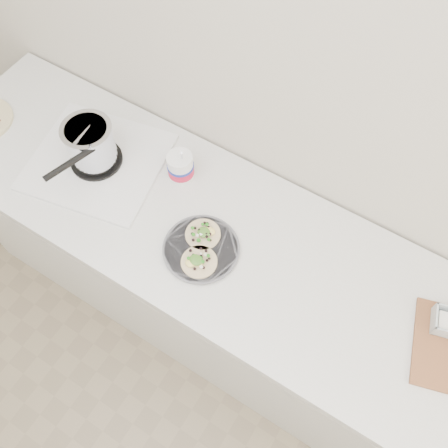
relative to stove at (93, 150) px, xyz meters
The scene contains 4 objects.
counter 0.78m from the stove, ahead, with size 2.44×0.66×0.90m.
stove is the anchor object (origin of this frame).
taco_plate 0.55m from the stove, 10.81° to the right, with size 0.27×0.27×0.04m.
tub 0.33m from the stove, 20.74° to the left, with size 0.10×0.10×0.22m.
Camera 1 is at (0.43, 0.72, 2.43)m, focal length 40.00 mm.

